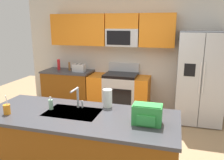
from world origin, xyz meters
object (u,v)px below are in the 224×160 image
(range_oven, at_px, (119,93))
(pepper_mill, at_px, (69,66))
(bottle_red, at_px, (59,65))
(soap_dispenser, at_px, (51,104))
(paper_towel_roll, at_px, (108,98))
(drink_cup_orange, at_px, (7,109))
(refrigerator, at_px, (200,78))
(toaster, at_px, (79,68))
(backpack, at_px, (147,114))
(sink_faucet, at_px, (77,96))

(range_oven, xyz_separation_m, pepper_mill, (-1.22, -0.00, 0.56))
(pepper_mill, relative_size, bottle_red, 0.81)
(soap_dispenser, relative_size, paper_towel_roll, 0.71)
(drink_cup_orange, distance_m, soap_dispenser, 0.52)
(refrigerator, bearing_deg, soap_dispenser, -131.26)
(pepper_mill, bearing_deg, paper_towel_roll, -52.70)
(soap_dispenser, bearing_deg, drink_cup_orange, -146.03)
(toaster, xyz_separation_m, soap_dispenser, (0.62, -2.31, -0.02))
(range_oven, distance_m, refrigerator, 1.75)
(drink_cup_orange, bearing_deg, backpack, 6.42)
(sink_faucet, xyz_separation_m, paper_towel_roll, (0.36, 0.17, -0.05))
(soap_dispenser, height_order, paper_towel_roll, paper_towel_roll)
(toaster, distance_m, soap_dispenser, 2.39)
(sink_faucet, height_order, backpack, sink_faucet)
(toaster, xyz_separation_m, sink_faucet, (0.94, -2.18, 0.08))
(toaster, bearing_deg, refrigerator, -0.42)
(toaster, height_order, pepper_mill, pepper_mill)
(drink_cup_orange, relative_size, soap_dispenser, 1.42)
(paper_towel_roll, bearing_deg, drink_cup_orange, -152.19)
(refrigerator, distance_m, toaster, 2.64)
(toaster, distance_m, drink_cup_orange, 2.61)
(bottle_red, bearing_deg, drink_cup_orange, -74.25)
(range_oven, relative_size, refrigerator, 0.74)
(paper_towel_roll, bearing_deg, bottle_red, 131.70)
(sink_faucet, bearing_deg, backpack, -13.82)
(drink_cup_orange, distance_m, paper_towel_roll, 1.26)
(refrigerator, xyz_separation_m, backpack, (-0.75, -2.39, 0.09))
(bottle_red, xyz_separation_m, sink_faucet, (1.51, -2.27, 0.04))
(drink_cup_orange, bearing_deg, refrigerator, 46.58)
(drink_cup_orange, xyz_separation_m, paper_towel_roll, (1.12, 0.59, 0.06))
(bottle_red, height_order, backpack, bottle_red)
(range_oven, distance_m, bottle_red, 1.63)
(toaster, bearing_deg, backpack, -52.03)
(toaster, bearing_deg, paper_towel_roll, -57.09)
(refrigerator, relative_size, bottle_red, 7.36)
(sink_faucet, xyz_separation_m, soap_dispenser, (-0.32, -0.13, -0.10))
(refrigerator, relative_size, soap_dispenser, 10.88)
(bottle_red, relative_size, soap_dispenser, 1.48)
(pepper_mill, xyz_separation_m, paper_towel_roll, (1.57, -2.07, 0.02))
(toaster, xyz_separation_m, paper_towel_roll, (1.31, -2.02, 0.03))
(bottle_red, height_order, drink_cup_orange, bottle_red)
(range_oven, height_order, paper_towel_roll, paper_towel_roll)
(pepper_mill, xyz_separation_m, drink_cup_orange, (0.46, -2.66, -0.04))
(range_oven, relative_size, backpack, 4.25)
(range_oven, xyz_separation_m, drink_cup_orange, (-0.76, -2.66, 0.52))
(range_oven, bearing_deg, toaster, -176.85)
(soap_dispenser, relative_size, backpack, 0.53)
(refrigerator, height_order, soap_dispenser, refrigerator)
(soap_dispenser, distance_m, backpack, 1.27)
(refrigerator, distance_m, sink_faucet, 2.75)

